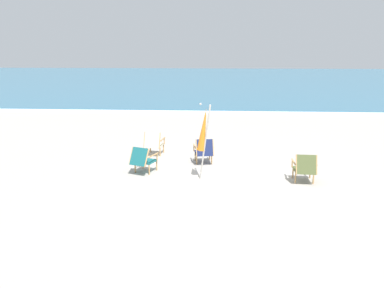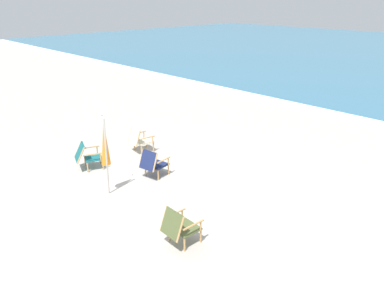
{
  "view_description": "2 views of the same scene",
  "coord_description": "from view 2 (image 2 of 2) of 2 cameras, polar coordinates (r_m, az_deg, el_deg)",
  "views": [
    {
      "loc": [
        -0.45,
        -10.31,
        3.56
      ],
      "look_at": [
        -1.15,
        1.22,
        0.53
      ],
      "focal_mm": 35.0,
      "sensor_mm": 36.0,
      "label": 1
    },
    {
      "loc": [
        6.64,
        -4.85,
        4.65
      ],
      "look_at": [
        -0.45,
        2.03,
        0.73
      ],
      "focal_mm": 35.0,
      "sensor_mm": 36.0,
      "label": 2
    }
  ],
  "objects": [
    {
      "name": "beach_chair_front_left",
      "position": [
        11.08,
        -15.68,
        -1.65
      ],
      "size": [
        0.8,
        0.9,
        0.79
      ],
      "color": "#196066",
      "rests_on": "ground"
    },
    {
      "name": "beach_chair_back_right",
      "position": [
        11.95,
        -8.01,
        0.73
      ],
      "size": [
        0.66,
        0.74,
        0.82
      ],
      "color": "beige",
      "rests_on": "ground"
    },
    {
      "name": "surf_band",
      "position": [
        16.96,
        21.04,
        4.34
      ],
      "size": [
        80.0,
        1.1,
        0.06
      ],
      "primitive_type": "cube",
      "color": "white",
      "rests_on": "ground"
    },
    {
      "name": "beach_chair_back_left",
      "position": [
        10.24,
        -5.98,
        -2.85
      ],
      "size": [
        0.68,
        0.78,
        0.81
      ],
      "color": "#19234C",
      "rests_on": "ground"
    },
    {
      "name": "umbrella_furled_orange",
      "position": [
        9.12,
        -13.12,
        0.03
      ],
      "size": [
        0.43,
        0.35,
        2.11
      ],
      "color": "#B7B2A8",
      "rests_on": "ground"
    },
    {
      "name": "ground_plane",
      "position": [
        9.45,
        -7.02,
        -8.04
      ],
      "size": [
        80.0,
        80.0,
        0.0
      ],
      "primitive_type": "plane",
      "color": "#B2AAA0"
    },
    {
      "name": "beach_chair_mid_center",
      "position": [
        7.54,
        -1.97,
        -12.39
      ],
      "size": [
        0.62,
        0.71,
        0.81
      ],
      "color": "#515B33",
      "rests_on": "ground"
    }
  ]
}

